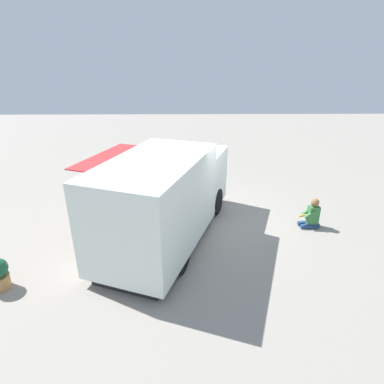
{
  "coord_description": "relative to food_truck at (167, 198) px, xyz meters",
  "views": [
    {
      "loc": [
        -8.93,
        0.52,
        4.68
      ],
      "look_at": [
        -0.53,
        0.4,
        1.1
      ],
      "focal_mm": 29.48,
      "sensor_mm": 36.0,
      "label": 1
    }
  ],
  "objects": [
    {
      "name": "person_customer",
      "position": [
        0.5,
        -4.25,
        -0.81
      ],
      "size": [
        0.49,
        0.74,
        0.91
      ],
      "color": "navy",
      "rests_on": "ground_plane"
    },
    {
      "name": "plaza_bench",
      "position": [
        5.07,
        1.4,
        -0.83
      ],
      "size": [
        0.68,
        1.72,
        0.46
      ],
      "color": "brown",
      "rests_on": "ground_plane"
    },
    {
      "name": "planter_flowering_near",
      "position": [
        5.17,
        -0.52,
        -0.8
      ],
      "size": [
        0.56,
        0.56,
        0.74
      ],
      "color": "#B86C48",
      "rests_on": "ground_plane"
    },
    {
      "name": "food_truck",
      "position": [
        0.0,
        0.0,
        0.0
      ],
      "size": [
        5.9,
        4.04,
        2.47
      ],
      "color": "white",
      "rests_on": "ground_plane"
    },
    {
      "name": "ground_plane",
      "position": [
        1.15,
        -1.08,
        -1.18
      ],
      "size": [
        40.0,
        40.0,
        0.0
      ],
      "primitive_type": "plane",
      "color": "gray"
    }
  ]
}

